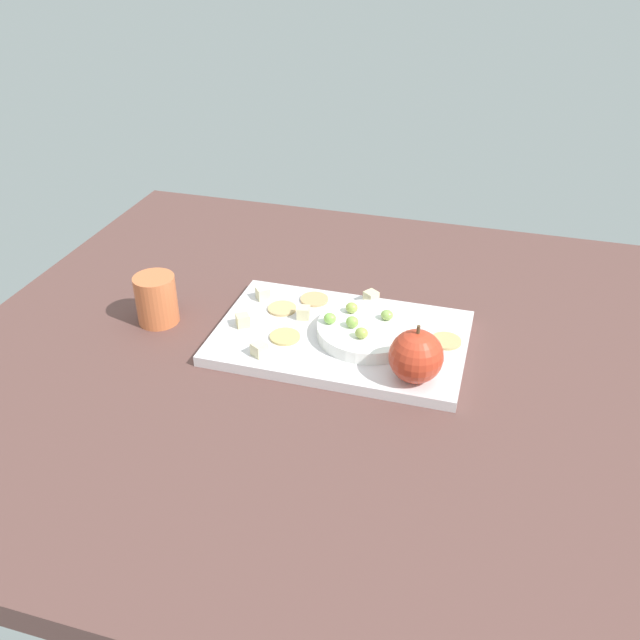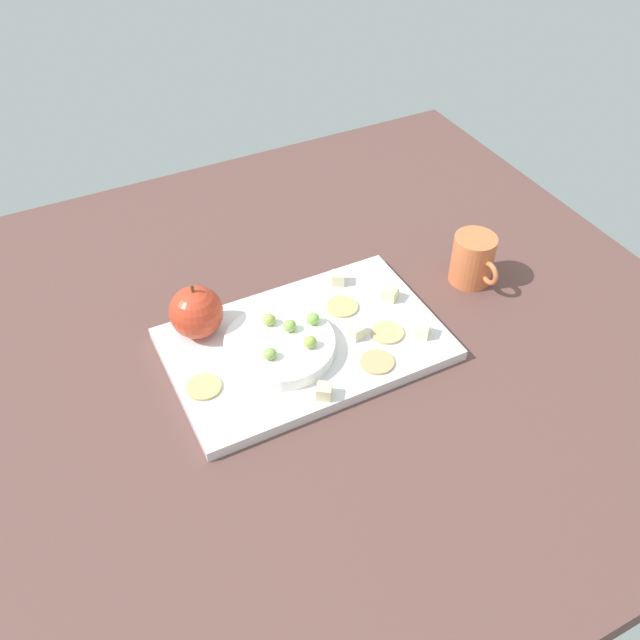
# 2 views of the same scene
# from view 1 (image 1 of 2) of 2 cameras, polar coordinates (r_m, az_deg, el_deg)

# --- Properties ---
(table) EXTENTS (1.18, 1.07, 0.04)m
(table) POSITION_cam_1_polar(r_m,az_deg,el_deg) (1.08, 1.03, -3.25)
(table) COLOR brown
(table) RESTS_ON ground
(platter) EXTENTS (0.39, 0.25, 0.02)m
(platter) POSITION_cam_1_polar(r_m,az_deg,el_deg) (1.08, 1.75, -1.48)
(platter) COLOR silver
(platter) RESTS_ON table
(serving_dish) EXTENTS (0.16, 0.16, 0.02)m
(serving_dish) POSITION_cam_1_polar(r_m,az_deg,el_deg) (1.07, 3.96, -0.90)
(serving_dish) COLOR white
(serving_dish) RESTS_ON platter
(apple_whole) EXTENTS (0.08, 0.08, 0.08)m
(apple_whole) POSITION_cam_1_polar(r_m,az_deg,el_deg) (0.97, 8.01, -3.01)
(apple_whole) COLOR red
(apple_whole) RESTS_ON platter
(apple_stem) EXTENTS (0.01, 0.01, 0.01)m
(apple_stem) POSITION_cam_1_polar(r_m,az_deg,el_deg) (0.94, 8.22, -0.78)
(apple_stem) COLOR brown
(apple_stem) RESTS_ON apple_whole
(cheese_cube_0) EXTENTS (0.02, 0.02, 0.02)m
(cheese_cube_0) POSITION_cam_1_polar(r_m,az_deg,el_deg) (1.11, -1.39, 0.62)
(cheese_cube_0) COLOR beige
(cheese_cube_0) RESTS_ON platter
(cheese_cube_1) EXTENTS (0.03, 0.03, 0.02)m
(cheese_cube_1) POSITION_cam_1_polar(r_m,az_deg,el_deg) (1.10, -6.42, 0.03)
(cheese_cube_1) COLOR beige
(cheese_cube_1) RESTS_ON platter
(cheese_cube_2) EXTENTS (0.03, 0.03, 0.02)m
(cheese_cube_2) POSITION_cam_1_polar(r_m,az_deg,el_deg) (1.16, 4.28, 1.92)
(cheese_cube_2) COLOR beige
(cheese_cube_2) RESTS_ON platter
(cheese_cube_3) EXTENTS (0.03, 0.03, 0.02)m
(cheese_cube_3) POSITION_cam_1_polar(r_m,az_deg,el_deg) (1.03, -5.09, -2.44)
(cheese_cube_3) COLOR beige
(cheese_cube_3) RESTS_ON platter
(cheese_cube_4) EXTENTS (0.03, 0.03, 0.02)m
(cheese_cube_4) POSITION_cam_1_polar(r_m,az_deg,el_deg) (1.17, -4.81, 2.23)
(cheese_cube_4) COLOR beige
(cheese_cube_4) RESTS_ON platter
(cracker_0) EXTENTS (0.05, 0.05, 0.00)m
(cracker_0) POSITION_cam_1_polar(r_m,az_deg,el_deg) (1.14, -3.18, 0.97)
(cracker_0) COLOR tan
(cracker_0) RESTS_ON platter
(cracker_1) EXTENTS (0.05, 0.05, 0.00)m
(cracker_1) POSITION_cam_1_polar(r_m,az_deg,el_deg) (1.07, -2.95, -1.40)
(cracker_1) COLOR tan
(cracker_1) RESTS_ON platter
(cracker_2) EXTENTS (0.05, 0.05, 0.00)m
(cracker_2) POSITION_cam_1_polar(r_m,az_deg,el_deg) (1.07, 10.44, -1.73)
(cracker_2) COLOR tan
(cracker_2) RESTS_ON platter
(cracker_3) EXTENTS (0.05, 0.05, 0.00)m
(cracker_3) POSITION_cam_1_polar(r_m,az_deg,el_deg) (1.17, -0.48, 1.74)
(cracker_3) COLOR tan
(cracker_3) RESTS_ON platter
(grape_0) EXTENTS (0.02, 0.02, 0.02)m
(grape_0) POSITION_cam_1_polar(r_m,az_deg,el_deg) (1.09, 2.66, 1.03)
(grape_0) COLOR #99AF4C
(grape_0) RESTS_ON serving_dish
(grape_1) EXTENTS (0.02, 0.02, 0.02)m
(grape_1) POSITION_cam_1_polar(r_m,az_deg,el_deg) (1.03, 3.49, -1.09)
(grape_1) COLOR #99AF4B
(grape_1) RESTS_ON serving_dish
(grape_2) EXTENTS (0.02, 0.02, 0.02)m
(grape_2) POSITION_cam_1_polar(r_m,az_deg,el_deg) (1.08, 5.60, 0.42)
(grape_2) COLOR #8BAE51
(grape_2) RESTS_ON serving_dish
(grape_3) EXTENTS (0.02, 0.02, 0.02)m
(grape_3) POSITION_cam_1_polar(r_m,az_deg,el_deg) (1.06, 0.84, 0.14)
(grape_3) COLOR #87C250
(grape_3) RESTS_ON serving_dish
(grape_4) EXTENTS (0.02, 0.02, 0.02)m
(grape_4) POSITION_cam_1_polar(r_m,az_deg,el_deg) (1.05, 2.70, -0.17)
(grape_4) COLOR #8DB64F
(grape_4) RESTS_ON serving_dish
(cup) EXTENTS (0.07, 0.10, 0.08)m
(cup) POSITION_cam_1_polar(r_m,az_deg,el_deg) (1.15, -13.57, 1.60)
(cup) COLOR #D76E3F
(cup) RESTS_ON table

